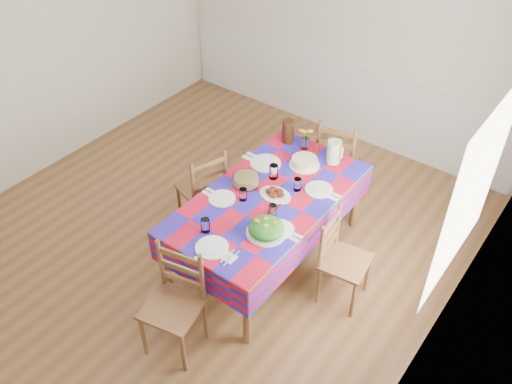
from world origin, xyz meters
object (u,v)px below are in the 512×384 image
tea_pitcher (288,131)px  chair_near (175,304)px  chair_right (341,260)px  dining_table (268,203)px  meat_platter (275,193)px  green_pitcher (334,152)px  chair_far (337,158)px  chair_left (203,189)px

tea_pitcher → chair_near: 2.08m
tea_pitcher → chair_right: bearing=-35.8°
dining_table → meat_platter: 0.12m
green_pitcher → chair_near: bearing=-95.6°
chair_near → chair_right: size_ratio=1.07×
meat_platter → chair_near: size_ratio=0.31×
green_pitcher → tea_pitcher: (-0.54, 0.02, 0.00)m
meat_platter → chair_far: (-0.03, 1.17, -0.31)m
chair_right → green_pitcher: bearing=29.3°
chair_far → chair_near: bearing=75.8°
chair_far → chair_left: bearing=43.8°
meat_platter → chair_near: chair_near is taller
tea_pitcher → chair_far: (0.36, 0.41, -0.40)m
tea_pitcher → chair_right: size_ratio=0.26×
dining_table → green_pitcher: 0.83m
meat_platter → green_pitcher: (0.14, 0.74, 0.09)m
chair_far → chair_left: chair_far is taller
chair_near → chair_far: chair_near is taller
chair_near → dining_table: bearing=77.5°
tea_pitcher → chair_near: (0.34, -2.02, -0.40)m
chair_left → chair_near: bearing=50.6°
chair_near → meat_platter: bearing=75.7°
chair_near → green_pitcher: bearing=72.4°
chair_left → meat_platter: bearing=112.0°
dining_table → green_pitcher: size_ratio=8.49×
chair_near → chair_far: (0.02, 2.42, -0.00)m
meat_platter → tea_pitcher: (-0.39, 0.76, 0.09)m
green_pitcher → chair_left: (-0.95, -0.79, -0.40)m
chair_far → meat_platter: bearing=77.7°
tea_pitcher → chair_far: tea_pitcher is taller
tea_pitcher → chair_left: (-0.42, -0.82, -0.41)m
chair_right → chair_near: bearing=139.9°
chair_far → chair_right: size_ratio=1.06×
tea_pitcher → chair_near: size_ratio=0.25×
chair_right → tea_pitcher: bearing=46.9°
dining_table → chair_right: size_ratio=2.16×
dining_table → tea_pitcher: (-0.35, 0.80, 0.20)m
meat_platter → tea_pitcher: size_ratio=1.26×
dining_table → chair_near: (-0.01, -1.21, -0.20)m
chair_near → chair_left: chair_near is taller
dining_table → chair_right: chair_right is taller
meat_platter → chair_far: size_ratio=0.31×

